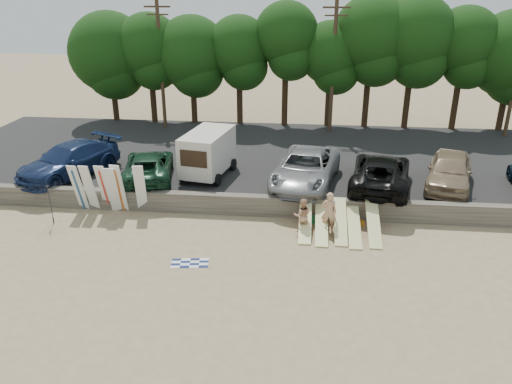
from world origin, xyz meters
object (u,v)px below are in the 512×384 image
Objects in this scene: beachgoer_b at (302,216)px; cooler at (311,219)px; car_2 at (305,169)px; beach_umbrella at (50,203)px; box_trailer at (208,152)px; car_3 at (381,172)px; car_1 at (148,166)px; car_0 at (69,160)px; beachgoer_a at (329,212)px; car_4 at (450,171)px.

beachgoer_b is 1.28m from cooler.
cooler is at bearing -72.81° from car_2.
cooler is 12.19m from beach_umbrella.
car_2 is 3.42m from cooler.
box_trailer reaches higher than car_2.
car_2 reaches higher than car_3.
car_0 is at bearing -13.10° from car_1.
cooler is 0.17× the size of beach_umbrella.
car_0 is at bearing 154.18° from cooler.
car_2 is (8.34, 0.07, 0.14)m from car_1.
car_3 is 3.17× the size of beachgoer_a.
beachgoer_b is (5.21, -4.87, -1.26)m from box_trailer.
beach_umbrella is (-19.05, -4.82, -0.59)m from car_4.
beach_umbrella is (-11.72, -4.39, -0.57)m from car_2.
car_4 is 7.60m from beachgoer_a.
car_2 is at bearing -69.56° from beachgoer_a.
box_trailer is at bearing -31.79° from beachgoer_a.
beach_umbrella is at bearing 173.33° from cooler.
car_1 reaches higher than cooler.
car_2 is 7.34m from car_4.
beach_umbrella is (-11.65, -0.29, 0.19)m from beachgoer_b.
car_0 is 0.96× the size of car_2.
beach_umbrella is at bearing 6.56° from beachgoer_a.
car_2 reaches higher than beachgoer_b.
car_0 is at bearing -11.10° from beachgoer_a.
car_1 reaches higher than beachgoer_a.
car_4 is (15.67, 0.50, 0.15)m from car_1.
car_4 is at bearing 26.36° from car_0.
beachgoer_a is at bearing -63.64° from car_2.
car_1 is 9.31m from cooler.
car_1 is at bearing -169.23° from car_2.
box_trailer is 5.35m from car_2.
car_2 is 16.59× the size of cooler.
beachgoer_b is at bearing -32.60° from box_trailer.
beachgoer_a is (-6.21, -4.33, -0.63)m from car_4.
car_4 reaches higher than cooler.
car_4 is at bearing 8.91° from box_trailer.
car_2 reaches higher than beachgoer_a.
car_1 is at bearing -154.23° from box_trailer.
car_3 is at bearing 28.62° from cooler.
car_0 is 20.10m from car_4.
car_0 is at bearing -22.44° from beachgoer_b.
car_4 reaches higher than car_1.
cooler is at bearing -136.45° from car_4.
beachgoer_a is at bearing 65.21° from car_3.
beach_umbrella is (-3.37, -4.32, -0.44)m from car_1.
car_1 is 3.29× the size of beachgoer_b.
car_1 is at bearing -161.44° from car_4.
cooler is at bearing -42.97° from beachgoer_a.
car_2 is 2.83× the size of beach_umbrella.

